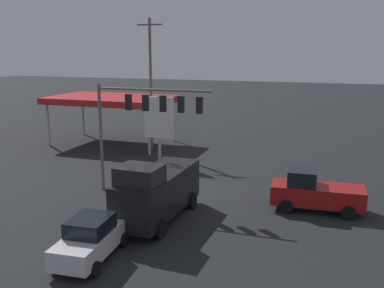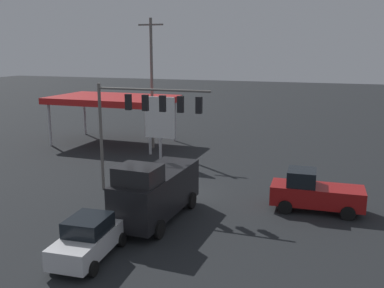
{
  "view_description": "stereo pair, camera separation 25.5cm",
  "coord_description": "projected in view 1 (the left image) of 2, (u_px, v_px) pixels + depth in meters",
  "views": [
    {
      "loc": [
        -9.23,
        25.01,
        9.19
      ],
      "look_at": [
        0.0,
        -2.0,
        2.85
      ],
      "focal_mm": 40.0,
      "sensor_mm": 36.0,
      "label": 1
    },
    {
      "loc": [
        -9.47,
        24.92,
        9.19
      ],
      "look_at": [
        0.0,
        -2.0,
        2.85
      ],
      "focal_mm": 40.0,
      "sensor_mm": 36.0,
      "label": 2
    }
  ],
  "objects": [
    {
      "name": "traffic_signal_assembly",
      "position": [
        145.0,
        111.0,
        26.51
      ],
      "size": [
        7.57,
        0.43,
        7.07
      ],
      "color": "slate",
      "rests_on": "ground"
    },
    {
      "name": "sedan_far",
      "position": [
        91.0,
        238.0,
        19.04
      ],
      "size": [
        2.31,
        4.52,
        1.93
      ],
      "rotation": [
        0.0,
        0.0,
        1.64
      ],
      "color": "silver",
      "rests_on": "ground"
    },
    {
      "name": "price_sign",
      "position": [
        159.0,
        119.0,
        35.01
      ],
      "size": [
        2.54,
        0.27,
        5.41
      ],
      "color": "#B7B7BC",
      "rests_on": "ground"
    },
    {
      "name": "pickup_parked",
      "position": [
        314.0,
        192.0,
        24.73
      ],
      "size": [
        5.29,
        2.47,
        2.4
      ],
      "rotation": [
        0.0,
        0.0,
        0.05
      ],
      "color": "maroon",
      "rests_on": "ground"
    },
    {
      "name": "utility_pole",
      "position": [
        151.0,
        82.0,
        39.27
      ],
      "size": [
        2.4,
        0.26,
        11.93
      ],
      "color": "slate",
      "rests_on": "ground"
    },
    {
      "name": "ground_plane",
      "position": [
        182.0,
        193.0,
        28.01
      ],
      "size": [
        200.0,
        200.0,
        0.0
      ],
      "primitive_type": "plane",
      "color": "black"
    },
    {
      "name": "gas_station_canopy",
      "position": [
        112.0,
        100.0,
        41.74
      ],
      "size": [
        11.83,
        7.25,
        4.68
      ],
      "color": "red",
      "rests_on": "ground"
    },
    {
      "name": "delivery_truck",
      "position": [
        157.0,
        191.0,
        23.12
      ],
      "size": [
        2.73,
        6.87,
        3.58
      ],
      "rotation": [
        0.0,
        0.0,
        1.54
      ],
      "color": "black",
      "rests_on": "ground"
    }
  ]
}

